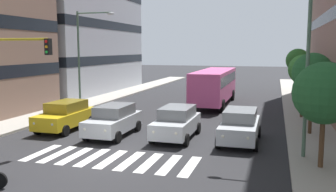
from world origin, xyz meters
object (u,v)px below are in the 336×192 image
object	(u,v)px
car_0	(240,126)
car_3	(66,115)
street_lamp_right	(84,50)
street_tree_3	(298,61)
street_tree_2	(303,70)
traffic_light_gantry	(1,73)
car_1	(177,122)
street_tree_0	(324,93)
street_tree_1	(312,73)
bus_behind_traffic	(214,83)
car_2	(114,120)
street_lamp_left	(299,55)

from	to	relation	value
car_0	car_3	xyz separation A→B (m)	(10.35, -0.07, 0.00)
street_lamp_right	street_tree_3	bearing A→B (deg)	-152.60
street_tree_2	street_lamp_right	bearing A→B (deg)	2.42
traffic_light_gantry	street_tree_3	bearing A→B (deg)	-126.93
car_1	traffic_light_gantry	xyz separation A→B (m)	(7.81, 4.06, 2.79)
traffic_light_gantry	street_tree_0	world-z (taller)	traffic_light_gantry
street_tree_0	street_tree_1	xyz separation A→B (m)	(-0.09, -6.15, 0.41)
bus_behind_traffic	street_tree_2	world-z (taller)	street_tree_2
car_2	street_tree_0	xyz separation A→B (m)	(-10.49, 3.14, 2.24)
traffic_light_gantry	street_lamp_left	xyz separation A→B (m)	(-13.81, -1.84, 0.89)
car_0	car_1	xyz separation A→B (m)	(3.39, 0.05, 0.00)
street_lamp_right	car_3	bearing A→B (deg)	109.76
car_0	street_lamp_right	bearing A→B (deg)	-28.60
traffic_light_gantry	street_lamp_left	world-z (taller)	street_lamp_left
bus_behind_traffic	street_tree_0	xyz separation A→B (m)	(-6.93, 16.24, 1.27)
car_0	traffic_light_gantry	bearing A→B (deg)	20.17
car_0	traffic_light_gantry	world-z (taller)	traffic_light_gantry
street_lamp_right	street_tree_2	xyz separation A→B (m)	(-16.34, -0.69, -1.37)
street_lamp_left	street_tree_1	xyz separation A→B (m)	(-1.02, -4.81, -1.04)
car_3	bus_behind_traffic	distance (m)	14.38
car_1	street_tree_1	size ratio (longest dim) A/B	0.99
street_tree_3	car_0	bearing A→B (deg)	77.15
street_lamp_left	street_lamp_right	size ratio (longest dim) A/B	0.96
car_3	street_tree_2	bearing A→B (deg)	-151.20
street_tree_3	bus_behind_traffic	bearing A→B (deg)	22.45
street_lamp_right	street_tree_0	xyz separation A→B (m)	(-16.38, 10.61, -1.67)
street_lamp_left	street_tree_3	xyz separation A→B (m)	(-0.93, -17.76, -0.76)
car_2	street_tree_2	distance (m)	13.50
street_lamp_left	street_tree_1	distance (m)	5.03
traffic_light_gantry	street_tree_1	distance (m)	16.25
car_1	street_tree_0	distance (m)	8.11
bus_behind_traffic	street_tree_3	bearing A→B (deg)	-157.55
traffic_light_gantry	street_tree_3	distance (m)	24.52
traffic_light_gantry	street_tree_2	world-z (taller)	traffic_light_gantry
car_0	car_2	bearing A→B (deg)	3.88
car_2	car_3	bearing A→B (deg)	-9.09
car_0	street_tree_0	size ratio (longest dim) A/B	1.05
street_lamp_right	street_tree_0	size ratio (longest dim) A/B	1.80
street_lamp_left	street_tree_3	world-z (taller)	street_lamp_left
street_tree_1	street_lamp_left	bearing A→B (deg)	78.01
car_3	street_tree_3	xyz separation A→B (m)	(-13.89, -15.41, 2.93)
street_lamp_right	bus_behind_traffic	bearing A→B (deg)	-149.23
bus_behind_traffic	traffic_light_gantry	xyz separation A→B (m)	(7.81, 16.74, 1.82)
bus_behind_traffic	street_lamp_right	size ratio (longest dim) A/B	1.38
street_tree_3	car_2	bearing A→B (deg)	56.71
car_0	car_2	xyz separation A→B (m)	(6.94, 0.47, 0.00)
street_tree_0	street_tree_2	size ratio (longest dim) A/B	0.98
street_lamp_left	car_1	bearing A→B (deg)	-20.29
car_3	street_tree_3	size ratio (longest dim) A/B	0.94
bus_behind_traffic	car_3	bearing A→B (deg)	61.00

